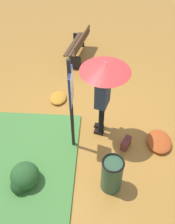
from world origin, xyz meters
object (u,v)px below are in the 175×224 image
trash_bin (112,175)px  person_with_umbrella (104,81)px  handbag (126,143)px  park_bench (78,46)px  info_sign_post (71,98)px

trash_bin → person_with_umbrella: bearing=-170.7°
trash_bin → handbag: bearing=161.2°
handbag → park_bench: 3.71m
person_with_umbrella → handbag: person_with_umbrella is taller
info_sign_post → park_bench: bearing=-176.9°
info_sign_post → park_bench: (-3.48, -0.19, -1.04)m
person_with_umbrella → trash_bin: (1.34, 0.22, -1.13)m
trash_bin → info_sign_post: bearing=-139.2°
person_with_umbrella → park_bench: bearing=-165.7°
handbag → trash_bin: (0.98, -0.33, 0.29)m
handbag → trash_bin: trash_bin is taller
info_sign_post → park_bench: 3.64m
info_sign_post → park_bench: info_sign_post is taller
info_sign_post → person_with_umbrella: bearing=123.6°
person_with_umbrella → trash_bin: person_with_umbrella is taller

